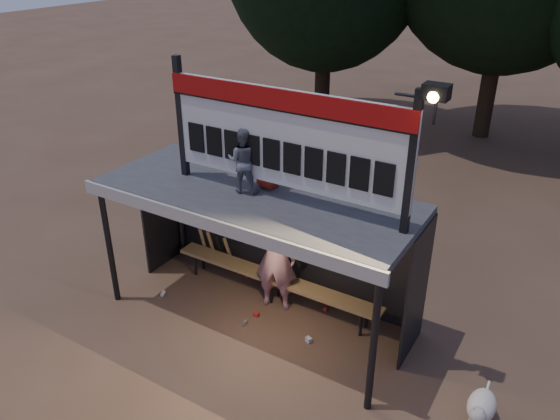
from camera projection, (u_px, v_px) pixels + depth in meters
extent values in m
plane|color=brown|center=(258.00, 315.00, 9.30)|extent=(80.00, 80.00, 0.00)
imported|color=silver|center=(276.00, 256.00, 9.12)|extent=(0.81, 0.62, 1.99)
imported|color=slate|center=(243.00, 161.00, 8.07)|extent=(0.58, 0.52, 1.00)
imported|color=#B02A1B|center=(268.00, 157.00, 8.21)|extent=(0.55, 0.43, 0.99)
cube|color=#414144|center=(255.00, 196.00, 8.28)|extent=(5.00, 2.00, 0.12)
cube|color=beige|center=(214.00, 226.00, 7.52)|extent=(5.10, 0.06, 0.20)
cylinder|color=black|center=(109.00, 246.00, 9.23)|extent=(0.10, 0.10, 2.20)
cylinder|color=black|center=(373.00, 345.00, 7.01)|extent=(0.10, 0.10, 2.20)
cylinder|color=black|center=(179.00, 205.00, 10.60)|extent=(0.10, 0.10, 2.20)
cylinder|color=black|center=(419.00, 278.00, 8.38)|extent=(0.10, 0.10, 2.20)
cube|color=black|center=(288.00, 235.00, 9.57)|extent=(5.00, 0.04, 2.20)
cube|color=black|center=(161.00, 212.00, 10.35)|extent=(0.04, 1.00, 2.20)
cube|color=black|center=(417.00, 293.00, 8.03)|extent=(0.04, 1.00, 2.20)
cylinder|color=black|center=(288.00, 180.00, 9.09)|extent=(5.00, 0.06, 0.06)
cube|color=black|center=(181.00, 118.00, 8.45)|extent=(0.10, 0.10, 1.90)
cube|color=black|center=(412.00, 165.00, 6.73)|extent=(0.10, 0.10, 1.90)
cube|color=silver|center=(283.00, 139.00, 7.59)|extent=(3.80, 0.08, 1.40)
cube|color=#A90D0C|center=(282.00, 100.00, 7.30)|extent=(3.80, 0.04, 0.28)
cube|color=black|center=(281.00, 111.00, 7.36)|extent=(3.80, 0.02, 0.03)
cube|color=black|center=(196.00, 138.00, 8.38)|extent=(0.27, 0.03, 0.45)
cube|color=black|center=(214.00, 141.00, 8.22)|extent=(0.27, 0.03, 0.45)
cube|color=black|center=(232.00, 146.00, 8.06)|extent=(0.27, 0.03, 0.45)
cube|color=black|center=(252.00, 150.00, 7.90)|extent=(0.27, 0.03, 0.45)
cube|color=black|center=(271.00, 154.00, 7.74)|extent=(0.27, 0.03, 0.45)
cube|color=black|center=(292.00, 159.00, 7.59)|extent=(0.27, 0.03, 0.45)
cube|color=black|center=(314.00, 164.00, 7.43)|extent=(0.27, 0.03, 0.45)
cube|color=black|center=(336.00, 169.00, 7.27)|extent=(0.27, 0.03, 0.45)
cube|color=black|center=(359.00, 174.00, 7.11)|extent=(0.27, 0.03, 0.45)
cube|color=black|center=(384.00, 179.00, 6.96)|extent=(0.27, 0.03, 0.45)
cylinder|color=black|center=(415.00, 96.00, 6.37)|extent=(0.50, 0.04, 0.04)
cylinder|color=black|center=(435.00, 112.00, 6.32)|extent=(0.04, 0.04, 0.30)
cube|color=black|center=(436.00, 92.00, 6.17)|extent=(0.30, 0.22, 0.18)
sphere|color=#FFD88C|center=(434.00, 97.00, 6.12)|extent=(0.14, 0.14, 0.14)
cube|color=olive|center=(275.00, 278.00, 9.52)|extent=(4.00, 0.35, 0.06)
cylinder|color=black|center=(195.00, 265.00, 10.32)|extent=(0.05, 0.05, 0.45)
cylinder|color=black|center=(203.00, 259.00, 10.50)|extent=(0.05, 0.05, 0.45)
cylinder|color=black|center=(271.00, 292.00, 9.53)|extent=(0.05, 0.05, 0.45)
cylinder|color=black|center=(278.00, 285.00, 9.71)|extent=(0.05, 0.05, 0.45)
cylinder|color=black|center=(361.00, 324.00, 8.74)|extent=(0.05, 0.05, 0.45)
cylinder|color=black|center=(367.00, 316.00, 8.92)|extent=(0.05, 0.05, 0.45)
cylinder|color=black|center=(323.00, 68.00, 17.92)|extent=(0.50, 0.50, 3.74)
cylinder|color=#322416|center=(491.00, 70.00, 16.65)|extent=(0.50, 0.50, 4.18)
ellipsoid|color=white|center=(482.00, 406.00, 7.17)|extent=(0.36, 0.58, 0.36)
sphere|color=beige|center=(477.00, 415.00, 6.92)|extent=(0.22, 0.22, 0.22)
cone|color=beige|center=(474.00, 409.00, 6.88)|extent=(0.06, 0.06, 0.07)
cone|color=beige|center=(482.00, 412.00, 6.84)|extent=(0.06, 0.06, 0.07)
cylinder|color=silver|center=(476.00, 404.00, 7.43)|extent=(0.05, 0.05, 0.18)
cylinder|color=beige|center=(489.00, 409.00, 7.36)|extent=(0.05, 0.05, 0.18)
cylinder|color=silver|center=(488.00, 387.00, 7.37)|extent=(0.04, 0.16, 0.14)
cylinder|color=#987247|center=(204.00, 245.00, 10.56)|extent=(0.08, 0.27, 0.84)
cylinder|color=olive|center=(212.00, 248.00, 10.46)|extent=(0.06, 0.30, 0.83)
cylinder|color=black|center=(221.00, 251.00, 10.37)|extent=(0.07, 0.33, 0.83)
cylinder|color=olive|center=(229.00, 254.00, 10.28)|extent=(0.09, 0.35, 0.82)
cube|color=red|center=(256.00, 314.00, 9.27)|extent=(0.10, 0.08, 0.08)
cylinder|color=#B1B1B6|center=(244.00, 323.00, 9.07)|extent=(0.07, 0.12, 0.07)
cube|color=beige|center=(267.00, 298.00, 9.69)|extent=(0.11, 0.12, 0.08)
cylinder|color=#AF251E|center=(248.00, 275.00, 10.33)|extent=(0.09, 0.13, 0.07)
cube|color=silver|center=(309.00, 340.00, 8.69)|extent=(0.12, 0.10, 0.08)
cylinder|color=silver|center=(163.00, 293.00, 9.81)|extent=(0.11, 0.14, 0.07)
cube|color=#AE281D|center=(325.00, 308.00, 9.42)|extent=(0.09, 0.11, 0.08)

